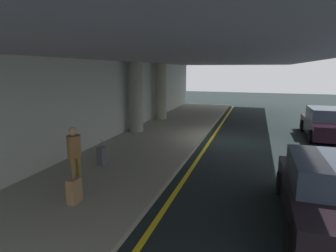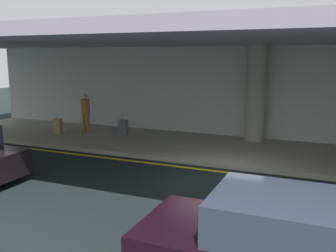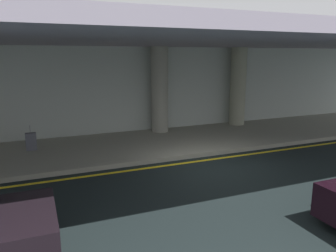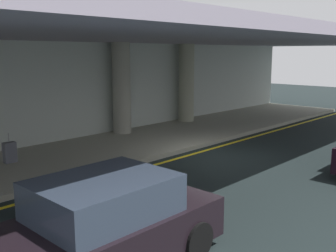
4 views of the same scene
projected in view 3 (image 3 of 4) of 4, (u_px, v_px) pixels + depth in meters
The scene contains 8 objects.
ground_plane at pixel (213, 167), 10.28m from camera, with size 60.00×60.00×0.00m, color black.
sidewalk at pixel (174, 141), 13.07m from camera, with size 26.00×4.20×0.15m, color gray.
lane_stripe_yellow at pixel (203, 160), 10.87m from camera, with size 26.00×0.14×0.01m, color yellow.
support_column_far_left at pixel (160, 90), 14.09m from camera, with size 0.74×0.74×3.65m, color gray.
support_column_left_mid at pixel (238, 87), 15.59m from camera, with size 0.74×0.74×3.65m, color gray.
ceiling_overhang at pixel (180, 41), 11.80m from camera, with size 28.00×13.20×0.30m, color #988E9F.
terminal_back_wall at pixel (154, 90), 14.72m from camera, with size 26.00×0.30×3.80m, color #ADB6AE.
suitcase_upright_secondary at pixel (31, 141), 11.50m from camera, with size 0.36×0.22×0.90m.
Camera 3 is at (-5.07, -8.49, 3.40)m, focal length 35.01 mm.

